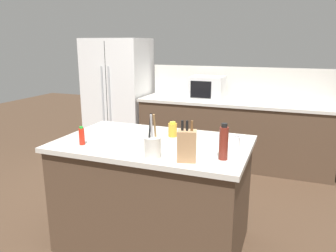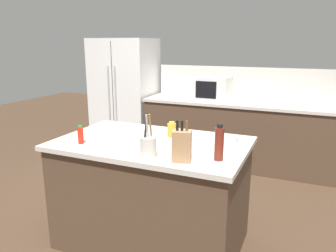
% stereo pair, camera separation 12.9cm
% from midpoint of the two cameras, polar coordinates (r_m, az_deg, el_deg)
% --- Properties ---
extents(ground_plane, '(14.00, 14.00, 0.00)m').
position_cam_midpoint_polar(ground_plane, '(3.16, -1.43, -19.22)').
color(ground_plane, '#473323').
extents(back_counter_run, '(2.75, 0.66, 0.94)m').
position_cam_midpoint_polar(back_counter_run, '(4.83, 12.88, -1.35)').
color(back_counter_run, '#4C3828').
rests_on(back_counter_run, ground_plane).
extents(wall_backsplash, '(2.71, 0.03, 0.46)m').
position_cam_midpoint_polar(wall_backsplash, '(5.00, 14.01, 7.29)').
color(wall_backsplash, beige).
rests_on(wall_backsplash, back_counter_run).
extents(kitchen_island, '(1.59, 0.99, 0.94)m').
position_cam_midpoint_polar(kitchen_island, '(2.92, -1.49, -11.48)').
color(kitchen_island, '#4C3828').
rests_on(kitchen_island, ground_plane).
extents(refrigerator, '(0.96, 0.75, 1.81)m').
position_cam_midpoint_polar(refrigerator, '(5.43, -6.82, 5.33)').
color(refrigerator, white).
rests_on(refrigerator, ground_plane).
extents(microwave, '(0.48, 0.39, 0.34)m').
position_cam_midpoint_polar(microwave, '(4.78, 8.55, 6.52)').
color(microwave, white).
rests_on(microwave, back_counter_run).
extents(knife_block, '(0.15, 0.13, 0.29)m').
position_cam_midpoint_polar(knife_block, '(2.27, 4.05, -3.45)').
color(knife_block, '#A87C54').
rests_on(knife_block, kitchen_island).
extents(utensil_crock, '(0.12, 0.12, 0.32)m').
position_cam_midpoint_polar(utensil_crock, '(2.35, -1.91, -3.53)').
color(utensil_crock, beige).
rests_on(utensil_crock, kitchen_island).
extents(vinegar_bottle, '(0.06, 0.06, 0.26)m').
position_cam_midpoint_polar(vinegar_bottle, '(2.32, 10.49, -2.98)').
color(vinegar_bottle, maroon).
rests_on(vinegar_bottle, kitchen_island).
extents(spice_jar_oregano, '(0.06, 0.06, 0.12)m').
position_cam_midpoint_polar(spice_jar_oregano, '(2.53, 4.51, -2.91)').
color(spice_jar_oregano, '#567038').
rests_on(spice_jar_oregano, kitchen_island).
extents(salt_shaker, '(0.05, 0.05, 0.12)m').
position_cam_midpoint_polar(salt_shaker, '(2.57, 12.86, -3.03)').
color(salt_shaker, silver).
rests_on(salt_shaker, kitchen_island).
extents(honey_jar, '(0.08, 0.08, 0.13)m').
position_cam_midpoint_polar(honey_jar, '(2.87, 1.95, -0.64)').
color(honey_jar, gold).
rests_on(honey_jar, kitchen_island).
extents(hot_sauce_bottle, '(0.05, 0.05, 0.15)m').
position_cam_midpoint_polar(hot_sauce_bottle, '(2.75, -13.69, -1.55)').
color(hot_sauce_bottle, red).
rests_on(hot_sauce_bottle, kitchen_island).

